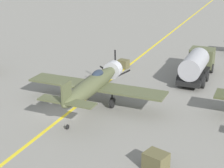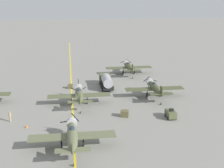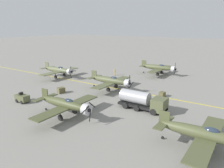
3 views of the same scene
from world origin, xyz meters
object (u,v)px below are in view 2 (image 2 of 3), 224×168
(airplane_far_right, at_px, (129,67))
(airplane_mid_right, at_px, (155,88))
(traffic_cone, at_px, (27,126))
(supply_crate_by_tanker, at_px, (125,114))
(fuel_tanker, at_px, (106,81))
(ground_crew_walking, at_px, (10,116))
(supply_crate_mid_lane, at_px, (70,86))
(airplane_near_center, at_px, (72,135))
(tow_tractor, at_px, (171,114))
(airplane_mid_center, at_px, (79,95))

(airplane_far_right, bearing_deg, airplane_mid_right, -101.05)
(traffic_cone, bearing_deg, supply_crate_by_tanker, 8.50)
(airplane_far_right, relative_size, supply_crate_by_tanker, 8.87)
(fuel_tanker, relative_size, ground_crew_walking, 4.43)
(supply_crate_mid_lane, bearing_deg, airplane_near_center, -89.96)
(fuel_tanker, xyz_separation_m, traffic_cone, (-15.21, -20.10, -1.24))
(supply_crate_mid_lane, bearing_deg, traffic_cone, -109.28)
(airplane_far_right, distance_m, supply_crate_mid_lane, 18.77)
(ground_crew_walking, distance_m, supply_crate_by_tanker, 19.29)
(ground_crew_walking, height_order, traffic_cone, ground_crew_walking)
(supply_crate_by_tanker, distance_m, traffic_cone, 16.48)
(airplane_near_center, distance_m, ground_crew_walking, 14.86)
(ground_crew_walking, height_order, supply_crate_mid_lane, ground_crew_walking)
(airplane_mid_right, xyz_separation_m, fuel_tanker, (-9.01, 8.25, -0.50))
(fuel_tanker, relative_size, tow_tractor, 3.08)
(airplane_far_right, height_order, traffic_cone, airplane_far_right)
(airplane_far_right, distance_m, fuel_tanker, 13.15)
(airplane_mid_center, relative_size, fuel_tanker, 1.50)
(airplane_far_right, xyz_separation_m, airplane_mid_center, (-13.78, -21.45, 0.00))
(supply_crate_by_tanker, xyz_separation_m, traffic_cone, (-16.29, -2.43, -0.29))
(fuel_tanker, distance_m, traffic_cone, 25.23)
(airplane_mid_right, xyz_separation_m, ground_crew_walking, (-27.21, -8.98, -1.03))
(ground_crew_walking, bearing_deg, airplane_far_right, 47.79)
(airplane_mid_right, bearing_deg, supply_crate_mid_lane, 156.47)
(airplane_near_center, bearing_deg, fuel_tanker, 88.35)
(airplane_far_right, relative_size, airplane_near_center, 1.00)
(airplane_far_right, relative_size, fuel_tanker, 1.50)
(airplane_near_center, xyz_separation_m, tow_tractor, (16.82, 8.65, -1.22))
(airplane_mid_right, bearing_deg, airplane_near_center, -127.76)
(tow_tractor, relative_size, traffic_cone, 4.73)
(airplane_near_center, bearing_deg, airplane_mid_right, 63.61)
(airplane_mid_right, distance_m, traffic_cone, 27.02)
(supply_crate_by_tanker, bearing_deg, airplane_mid_center, 136.63)
(supply_crate_by_tanker, bearing_deg, tow_tractor, -12.70)
(supply_crate_mid_lane, bearing_deg, airplane_mid_center, -81.50)
(ground_crew_walking, distance_m, supply_crate_mid_lane, 20.23)
(traffic_cone, bearing_deg, airplane_near_center, -48.02)
(airplane_mid_right, distance_m, fuel_tanker, 12.23)
(airplane_mid_center, bearing_deg, supply_crate_by_tanker, -60.92)
(airplane_far_right, relative_size, airplane_mid_right, 1.00)
(airplane_mid_center, relative_size, supply_crate_by_tanker, 8.87)
(airplane_mid_right, height_order, traffic_cone, airplane_mid_right)
(airplane_near_center, height_order, supply_crate_by_tanker, airplane_near_center)
(airplane_far_right, bearing_deg, fuel_tanker, -139.97)
(airplane_mid_right, relative_size, traffic_cone, 21.82)
(airplane_mid_center, height_order, ground_crew_walking, airplane_mid_center)
(supply_crate_by_tanker, height_order, traffic_cone, supply_crate_by_tanker)
(tow_tractor, bearing_deg, airplane_mid_right, 88.70)
(supply_crate_by_tanker, distance_m, supply_crate_mid_lane, 20.15)
(supply_crate_mid_lane, bearing_deg, airplane_far_right, 34.59)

